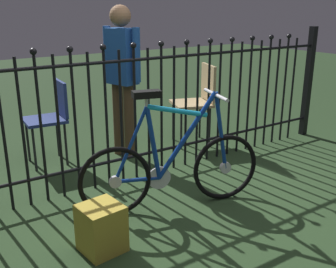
# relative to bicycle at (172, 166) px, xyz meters

# --- Properties ---
(ground_plane) EXTENTS (20.00, 20.00, 0.00)m
(ground_plane) POSITION_rel_bicycle_xyz_m (0.11, -0.07, -0.34)
(ground_plane) COLOR #253B1F
(iron_fence) EXTENTS (4.59, 0.07, 1.28)m
(iron_fence) POSITION_rel_bicycle_xyz_m (0.03, 0.65, 0.30)
(iron_fence) COLOR black
(iron_fence) RESTS_ON ground
(bicycle) EXTENTS (1.39, 0.50, 0.94)m
(bicycle) POSITION_rel_bicycle_xyz_m (0.00, 0.00, 0.00)
(bicycle) COLOR black
(bicycle) RESTS_ON ground
(chair_tan) EXTENTS (0.52, 0.52, 0.89)m
(chair_tan) POSITION_rel_bicycle_xyz_m (1.11, 1.11, 0.20)
(chair_tan) COLOR black
(chair_tan) RESTS_ON ground
(chair_navy) EXTENTS (0.40, 0.40, 0.82)m
(chair_navy) POSITION_rel_bicycle_xyz_m (-0.45, 1.43, 0.16)
(chair_navy) COLOR black
(chair_navy) RESTS_ON ground
(person_visitor) EXTENTS (0.26, 0.46, 1.51)m
(person_visitor) POSITION_rel_bicycle_xyz_m (0.22, 1.22, 0.55)
(person_visitor) COLOR #4C3823
(person_visitor) RESTS_ON ground
(display_crate) EXTENTS (0.28, 0.28, 0.31)m
(display_crate) POSITION_rel_bicycle_xyz_m (-0.70, -0.23, -0.18)
(display_crate) COLOR #B29933
(display_crate) RESTS_ON ground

